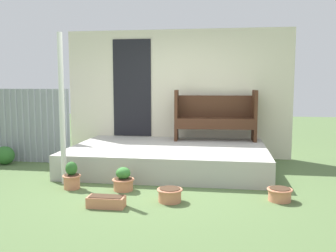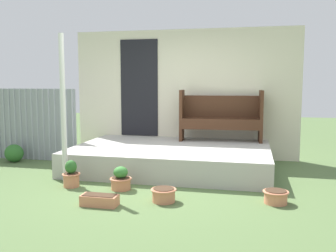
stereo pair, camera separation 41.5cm
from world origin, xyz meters
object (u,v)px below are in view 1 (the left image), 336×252
(bench, at_px, (215,115))
(shrub_by_fence, at_px, (5,155))
(planter_box_rect, at_px, (106,202))
(flower_pot_left, at_px, (72,177))
(flower_pot_middle, at_px, (123,180))
(flower_pot_right, at_px, (170,194))
(support_post, at_px, (62,109))
(flower_pot_far_right, at_px, (280,194))

(bench, xyz_separation_m, shrub_by_fence, (-3.89, -0.94, -0.74))
(planter_box_rect, bearing_deg, shrub_by_fence, 142.21)
(flower_pot_left, height_order, flower_pot_middle, flower_pot_left)
(flower_pot_left, bearing_deg, flower_pot_middle, 2.20)
(planter_box_rect, bearing_deg, flower_pot_right, 23.67)
(flower_pot_middle, xyz_separation_m, flower_pot_right, (0.73, -0.41, -0.05))
(flower_pot_left, bearing_deg, support_post, 132.28)
(flower_pot_right, xyz_separation_m, flower_pot_far_right, (1.41, 0.25, -0.00))
(bench, height_order, shrub_by_fence, bench)
(flower_pot_left, height_order, flower_pot_far_right, flower_pot_left)
(flower_pot_far_right, bearing_deg, flower_pot_right, -169.94)
(planter_box_rect, bearing_deg, bench, 67.30)
(bench, height_order, flower_pot_right, bench)
(flower_pot_right, bearing_deg, support_post, 159.93)
(support_post, distance_m, flower_pot_middle, 1.42)
(flower_pot_right, xyz_separation_m, shrub_by_fence, (-3.39, 1.72, 0.07))
(support_post, bearing_deg, flower_pot_far_right, -6.91)
(bench, xyz_separation_m, planter_box_rect, (-1.25, -2.99, -0.84))
(flower_pot_left, relative_size, flower_pot_far_right, 1.21)
(flower_pot_far_right, xyz_separation_m, shrub_by_fence, (-4.80, 1.47, 0.08))
(flower_pot_left, distance_m, planter_box_rect, 1.03)
(support_post, distance_m, planter_box_rect, 1.74)
(bench, bearing_deg, shrub_by_fence, -170.01)
(flower_pot_right, height_order, shrub_by_fence, shrub_by_fence)
(bench, xyz_separation_m, flower_pot_right, (-0.50, -2.66, -0.81))
(flower_pot_far_right, bearing_deg, bench, 110.77)
(support_post, height_order, flower_pot_left, support_post)
(planter_box_rect, relative_size, shrub_by_fence, 1.28)
(flower_pot_right, relative_size, planter_box_rect, 0.73)
(flower_pot_middle, bearing_deg, planter_box_rect, -91.25)
(support_post, bearing_deg, flower_pot_left, -47.72)
(support_post, height_order, shrub_by_fence, support_post)
(flower_pot_middle, bearing_deg, flower_pot_right, -29.06)
(support_post, xyz_separation_m, bench, (2.23, 2.03, -0.22))
(planter_box_rect, bearing_deg, flower_pot_middle, 88.75)
(bench, relative_size, shrub_by_fence, 4.39)
(flower_pot_left, xyz_separation_m, flower_pot_far_right, (2.91, -0.13, -0.08))
(flower_pot_middle, distance_m, flower_pot_far_right, 2.15)
(bench, xyz_separation_m, flower_pot_middle, (-1.23, -2.25, -0.77))
(flower_pot_left, distance_m, flower_pot_right, 1.55)
(flower_pot_left, distance_m, flower_pot_far_right, 2.91)
(flower_pot_middle, bearing_deg, flower_pot_far_right, -4.18)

